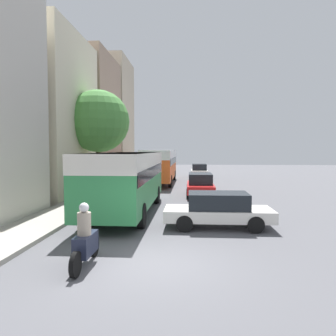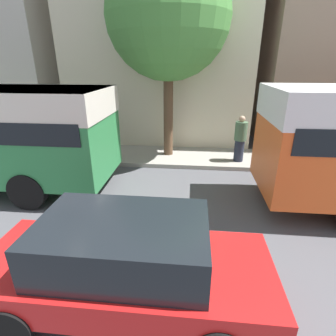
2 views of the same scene
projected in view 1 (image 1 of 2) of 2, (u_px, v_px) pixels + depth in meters
ground_plane at (151, 264)px, 8.93m from camera, size 120.00×120.00×0.00m
building_midblock at (33, 116)px, 21.92m from camera, size 6.51×8.03×10.77m
building_far_terrace at (82, 120)px, 30.52m from camera, size 5.62×8.00×11.81m
building_end_row at (105, 119)px, 38.92m from camera, size 5.67×7.47×13.66m
bus_lead at (127, 174)px, 16.03m from camera, size 2.60×9.80×2.97m
bus_following at (160, 162)px, 30.34m from camera, size 2.53×10.74×3.09m
motorcycle_behind_lead at (85, 241)px, 8.71m from camera, size 0.38×2.24×1.73m
car_crossing at (218, 209)px, 13.13m from camera, size 4.29×1.92×1.40m
car_far_curb at (200, 184)px, 22.12m from camera, size 1.83×4.46×1.52m
car_distant at (199, 170)px, 36.95m from camera, size 1.86×4.55×1.54m
pedestrian_near_curb at (115, 177)px, 25.20m from camera, size 0.44×0.44×1.70m
street_tree at (98, 121)px, 22.32m from camera, size 4.25×4.25×7.04m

